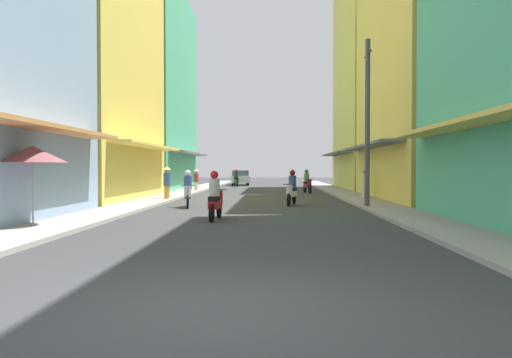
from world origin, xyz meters
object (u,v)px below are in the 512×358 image
(motorbike_green, at_px, (236,179))
(pedestrian_midway, at_px, (196,179))
(pedestrian_far, at_px, (365,182))
(motorbike_white, at_px, (292,189))
(pedestrian_crossing, at_px, (167,182))
(vendor_umbrella, at_px, (32,154))
(motorbike_maroon, at_px, (307,183))
(utility_pole, at_px, (367,122))
(motorbike_red, at_px, (215,198))
(parked_car, at_px, (240,178))
(motorbike_black, at_px, (292,179))
(motorbike_silver, at_px, (188,191))

(motorbike_green, height_order, pedestrian_midway, pedestrian_midway)
(motorbike_green, distance_m, pedestrian_far, 20.09)
(motorbike_white, relative_size, pedestrian_crossing, 1.02)
(pedestrian_far, relative_size, pedestrian_midway, 1.03)
(pedestrian_crossing, height_order, vendor_umbrella, vendor_umbrella)
(motorbike_green, distance_m, motorbike_maroon, 13.01)
(motorbike_white, xyz_separation_m, utility_pole, (2.99, -1.88, 2.81))
(motorbike_red, height_order, utility_pole, utility_pole)
(motorbike_white, height_order, pedestrian_midway, pedestrian_midway)
(parked_car, distance_m, pedestrian_midway, 13.68)
(motorbike_maroon, relative_size, pedestrian_midway, 1.11)
(pedestrian_far, bearing_deg, parked_car, 110.22)
(motorbike_white, distance_m, motorbike_maroon, 10.42)
(motorbike_white, height_order, motorbike_maroon, same)
(motorbike_black, relative_size, vendor_umbrella, 0.80)
(motorbike_red, distance_m, pedestrian_midway, 18.68)
(motorbike_green, bearing_deg, vendor_umbrella, -95.68)
(pedestrian_crossing, bearing_deg, vendor_umbrella, -95.49)
(pedestrian_far, bearing_deg, motorbike_silver, -148.55)
(pedestrian_far, bearing_deg, motorbike_green, 114.02)
(motorbike_white, bearing_deg, motorbike_silver, -161.96)
(motorbike_silver, bearing_deg, pedestrian_far, 31.45)
(motorbike_silver, bearing_deg, motorbike_black, 76.55)
(motorbike_red, xyz_separation_m, motorbike_green, (-1.54, 28.34, 0.00))
(motorbike_white, relative_size, pedestrian_far, 1.07)
(motorbike_green, distance_m, pedestrian_crossing, 19.68)
(motorbike_maroon, bearing_deg, pedestrian_midway, 167.49)
(vendor_umbrella, distance_m, utility_pole, 12.51)
(motorbike_silver, relative_size, motorbike_red, 0.99)
(motorbike_maroon, xyz_separation_m, pedestrian_crossing, (-7.64, -7.86, 0.28))
(motorbike_green, height_order, pedestrian_far, pedestrian_far)
(motorbike_white, xyz_separation_m, vendor_umbrella, (-7.29, -8.85, 1.32))
(motorbike_white, height_order, pedestrian_far, pedestrian_far)
(motorbike_silver, bearing_deg, parked_car, 89.26)
(motorbike_white, distance_m, vendor_umbrella, 11.54)
(motorbike_maroon, distance_m, pedestrian_midway, 7.89)
(motorbike_black, height_order, vendor_umbrella, vendor_umbrella)
(pedestrian_crossing, distance_m, pedestrian_midway, 9.57)
(motorbike_black, relative_size, motorbike_red, 0.99)
(motorbike_silver, distance_m, motorbike_maroon, 13.15)
(pedestrian_far, bearing_deg, pedestrian_crossing, -173.12)
(motorbike_green, distance_m, pedestrian_midway, 10.21)
(motorbike_silver, bearing_deg, motorbike_green, 89.47)
(motorbike_maroon, bearing_deg, motorbike_black, 93.06)
(motorbike_black, relative_size, pedestrian_midway, 1.11)
(motorbike_maroon, distance_m, pedestrian_crossing, 10.97)
(motorbike_black, bearing_deg, motorbike_silver, -103.45)
(motorbike_black, relative_size, motorbike_silver, 1.00)
(motorbike_black, height_order, motorbike_red, same)
(motorbike_white, distance_m, utility_pole, 4.51)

